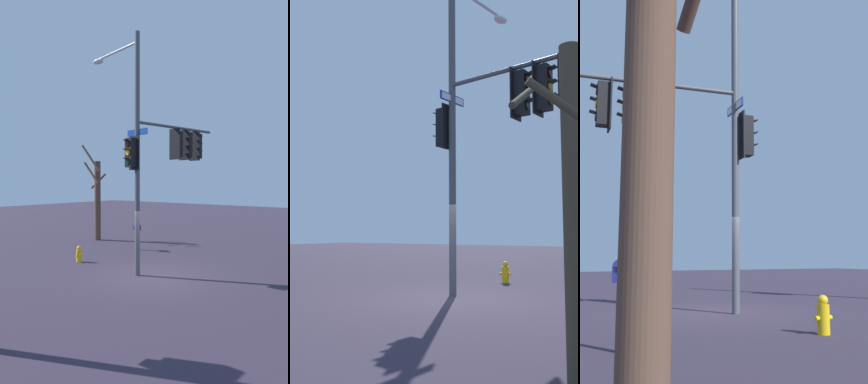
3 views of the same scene
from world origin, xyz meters
The scene contains 5 objects.
ground_plane centered at (0.00, 0.00, 0.00)m, with size 80.00×80.00×0.00m, color #352B3B.
main_signal_pole_assembly centered at (-1.01, -0.41, 5.24)m, with size 4.97×3.78×9.34m.
fire_hydrant centered at (0.10, -4.04, 0.34)m, with size 0.38×0.24×0.73m.
mailbox centered at (-3.73, -3.82, 1.11)m, with size 0.38×0.50×1.41m.
bare_tree_across_street centered at (-4.65, -7.80, 2.66)m, with size 1.50×1.49×5.87m.
Camera 3 is at (-5.75, -10.93, 1.42)m, focal length 42.64 mm.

